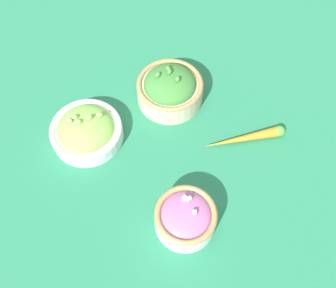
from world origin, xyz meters
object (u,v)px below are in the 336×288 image
object	(u,v)px
bowl_lettuce	(86,130)
loose_carrot	(247,138)
bowl_broccoli	(170,88)
bowl_red_onion	(185,217)

from	to	relation	value
bowl_lettuce	loose_carrot	xyz separation A→B (m)	(-0.27, 0.21, -0.01)
bowl_lettuce	loose_carrot	distance (m)	0.34
bowl_broccoli	loose_carrot	bearing A→B (deg)	109.20
bowl_red_onion	loose_carrot	distance (m)	0.23
bowl_red_onion	loose_carrot	world-z (taller)	bowl_red_onion
bowl_red_onion	loose_carrot	xyz separation A→B (m)	(-0.22, -0.07, -0.02)
bowl_broccoli	bowl_red_onion	xyz separation A→B (m)	(0.15, 0.26, -0.00)
bowl_lettuce	loose_carrot	size ratio (longest dim) A/B	0.89
bowl_broccoli	bowl_lettuce	size ratio (longest dim) A/B	0.97
bowl_red_onion	bowl_broccoli	bearing A→B (deg)	-120.79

